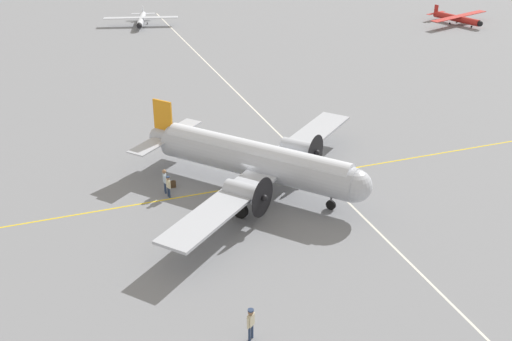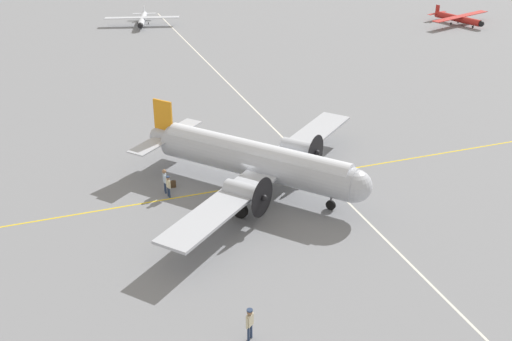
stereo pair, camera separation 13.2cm
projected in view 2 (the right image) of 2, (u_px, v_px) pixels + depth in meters
The scene contains 10 objects.
ground_plane at pixel (256, 189), 47.22m from camera, with size 300.00×300.00×0.00m, color slate.
apron_line_eastwest at pixel (253, 185), 47.83m from camera, with size 120.00×0.16×0.01m.
apron_line_northsouth at pixel (323, 178), 48.89m from camera, with size 0.16×120.00×0.01m.
airliner_main at pixel (261, 161), 45.98m from camera, with size 19.88×18.69×5.44m.
crew_foreground at pixel (250, 321), 32.11m from camera, with size 0.52×0.44×1.88m.
passenger_boarding at pixel (165, 178), 46.27m from camera, with size 0.30×0.64×1.87m.
ramp_agent at pixel (168, 184), 45.73m from camera, with size 0.33×0.55×1.65m.
suitcase_near_door at pixel (173, 184), 47.39m from camera, with size 0.40×0.19×0.57m.
light_aircraft_distant at pixel (459, 19), 92.55m from camera, with size 11.24×8.60×2.16m.
light_aircraft_taxiing at pixel (142, 20), 92.11m from camera, with size 10.48×7.98×2.03m.
Camera 2 is at (-14.19, -39.24, 22.15)m, focal length 45.00 mm.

